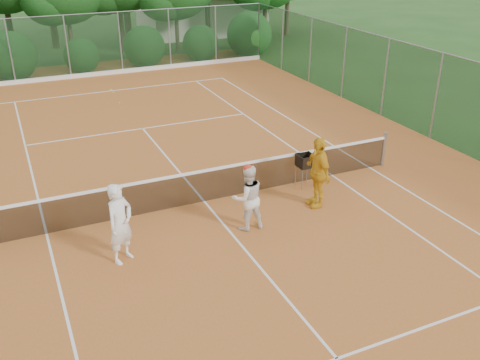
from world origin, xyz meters
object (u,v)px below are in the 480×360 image
object	(u,v)px
player_center_grp	(248,197)
player_yellow	(318,172)
ball_hopper	(305,161)
player_white	(120,224)

from	to	relation	value
player_center_grp	player_yellow	bearing A→B (deg)	8.96
ball_hopper	player_yellow	bearing A→B (deg)	-115.08
player_center_grp	ball_hopper	world-z (taller)	player_center_grp
player_white	player_center_grp	bearing A→B (deg)	-32.52
ball_hopper	player_white	bearing A→B (deg)	-173.81
player_yellow	ball_hopper	world-z (taller)	player_yellow
player_white	ball_hopper	world-z (taller)	player_white
player_center_grp	player_yellow	size ratio (longest dim) A/B	0.89
player_yellow	ball_hopper	size ratio (longest dim) A/B	1.98
player_white	player_yellow	xyz separation A→B (m)	(5.31, 0.47, 0.03)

